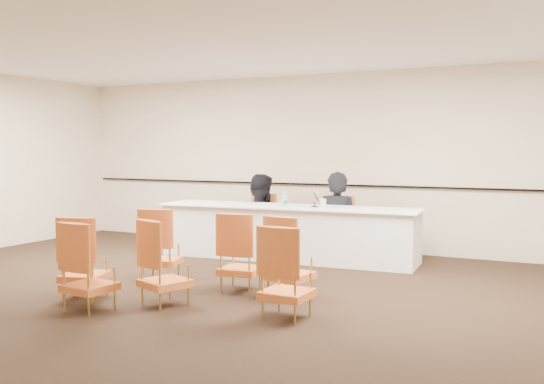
# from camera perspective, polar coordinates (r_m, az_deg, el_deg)

# --- Properties ---
(floor) EXTENTS (10.00, 10.00, 0.00)m
(floor) POSITION_cam_1_polar(r_m,az_deg,el_deg) (7.17, -7.39, -9.76)
(floor) COLOR black
(floor) RESTS_ON ground
(ceiling) EXTENTS (10.00, 10.00, 0.00)m
(ceiling) POSITION_cam_1_polar(r_m,az_deg,el_deg) (7.09, -7.61, 14.53)
(ceiling) COLOR white
(ceiling) RESTS_ON ground
(wall_back) EXTENTS (10.00, 0.04, 3.00)m
(wall_back) POSITION_cam_1_polar(r_m,az_deg,el_deg) (10.52, 4.78, 2.89)
(wall_back) COLOR beige
(wall_back) RESTS_ON ground
(wall_rail) EXTENTS (9.80, 0.04, 0.03)m
(wall_rail) POSITION_cam_1_polar(r_m,az_deg,el_deg) (10.50, 4.69, 0.71)
(wall_rail) COLOR black
(wall_rail) RESTS_ON wall_back
(panel_table) EXTENTS (4.19, 1.22, 0.83)m
(panel_table) POSITION_cam_1_polar(r_m,az_deg,el_deg) (9.45, 1.44, -3.83)
(panel_table) COLOR white
(panel_table) RESTS_ON ground
(panelist_main) EXTENTS (0.75, 0.54, 1.93)m
(panelist_main) POSITION_cam_1_polar(r_m,az_deg,el_deg) (9.81, 6.12, -3.71)
(panelist_main) COLOR black
(panelist_main) RESTS_ON ground
(panelist_main_chair) EXTENTS (0.53, 0.53, 0.95)m
(panelist_main_chair) POSITION_cam_1_polar(r_m,az_deg,el_deg) (9.80, 6.13, -3.21)
(panelist_main_chair) COLOR #BA5A21
(panelist_main_chair) RESTS_ON ground
(panelist_second) EXTENTS (1.01, 0.84, 1.85)m
(panelist_second) POSITION_cam_1_polar(r_m,az_deg,el_deg) (10.29, -1.23, -3.45)
(panelist_second) COLOR black
(panelist_second) RESTS_ON ground
(panelist_second_chair) EXTENTS (0.53, 0.53, 0.95)m
(panelist_second_chair) POSITION_cam_1_polar(r_m,az_deg,el_deg) (10.27, -1.23, -2.86)
(panelist_second_chair) COLOR #BA5A21
(panelist_second_chair) RESTS_ON ground
(papers) EXTENTS (0.31, 0.24, 0.00)m
(papers) POSITION_cam_1_polar(r_m,az_deg,el_deg) (9.25, 4.00, -1.41)
(papers) COLOR white
(papers) RESTS_ON panel_table
(microphone) EXTENTS (0.09, 0.19, 0.26)m
(microphone) POSITION_cam_1_polar(r_m,az_deg,el_deg) (9.20, 4.01, -0.65)
(microphone) COLOR black
(microphone) RESTS_ON panel_table
(water_bottle) EXTENTS (0.07, 0.07, 0.24)m
(water_bottle) POSITION_cam_1_polar(r_m,az_deg,el_deg) (9.35, 1.21, -0.64)
(water_bottle) COLOR #177B7E
(water_bottle) RESTS_ON panel_table
(drinking_glass) EXTENTS (0.08, 0.08, 0.10)m
(drinking_glass) POSITION_cam_1_polar(r_m,az_deg,el_deg) (9.31, 0.93, -1.07)
(drinking_glass) COLOR silver
(drinking_glass) RESTS_ON panel_table
(coffee_cup) EXTENTS (0.12, 0.12, 0.14)m
(coffee_cup) POSITION_cam_1_polar(r_m,az_deg,el_deg) (9.08, 4.84, -1.09)
(coffee_cup) COLOR white
(coffee_cup) RESTS_ON panel_table
(aud_chair_front_left) EXTENTS (0.63, 0.63, 0.95)m
(aud_chair_front_left) POSITION_cam_1_polar(r_m,az_deg,el_deg) (8.05, -10.42, -4.83)
(aud_chair_front_left) COLOR #BA5A21
(aud_chair_front_left) RESTS_ON ground
(aud_chair_front_mid) EXTENTS (0.56, 0.56, 0.95)m
(aud_chair_front_mid) POSITION_cam_1_polar(r_m,az_deg,el_deg) (7.34, -2.96, -5.62)
(aud_chair_front_mid) COLOR #BA5A21
(aud_chair_front_mid) RESTS_ON ground
(aud_chair_front_right) EXTENTS (0.58, 0.58, 0.95)m
(aud_chair_front_right) POSITION_cam_1_polar(r_m,az_deg,el_deg) (7.03, 1.70, -6.05)
(aud_chair_front_right) COLOR #BA5A21
(aud_chair_front_right) RESTS_ON ground
(aud_chair_back_left) EXTENTS (0.63, 0.63, 0.95)m
(aud_chair_back_left) POSITION_cam_1_polar(r_m,az_deg,el_deg) (7.30, -17.23, -5.85)
(aud_chair_back_left) COLOR #BA5A21
(aud_chair_back_left) RESTS_ON ground
(aud_chair_back_mid) EXTENTS (0.65, 0.65, 0.95)m
(aud_chair_back_mid) POSITION_cam_1_polar(r_m,az_deg,el_deg) (6.75, -10.05, -6.53)
(aud_chair_back_mid) COLOR #BA5A21
(aud_chair_back_mid) RESTS_ON ground
(aud_chair_back_right) EXTENTS (0.51, 0.51, 0.95)m
(aud_chair_back_right) POSITION_cam_1_polar(r_m,az_deg,el_deg) (6.15, 1.39, -7.51)
(aud_chair_back_right) COLOR #BA5A21
(aud_chair_back_right) RESTS_ON ground
(aud_chair_extra) EXTENTS (0.54, 0.54, 0.95)m
(aud_chair_extra) POSITION_cam_1_polar(r_m,az_deg,el_deg) (6.73, -16.82, -6.67)
(aud_chair_extra) COLOR #BA5A21
(aud_chair_extra) RESTS_ON ground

